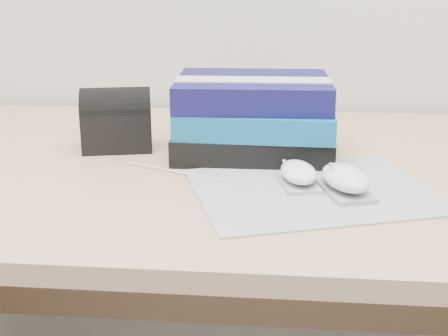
# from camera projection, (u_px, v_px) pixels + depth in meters

# --- Properties ---
(desk) EXTENTS (1.60, 0.80, 0.73)m
(desk) POSITION_uv_depth(u_px,v_px,m) (273.00, 269.00, 1.20)
(desk) COLOR tan
(desk) RESTS_ON ground
(mousepad) EXTENTS (0.42, 0.37, 0.00)m
(mousepad) POSITION_uv_depth(u_px,v_px,m) (314.00, 190.00, 0.93)
(mousepad) COLOR gray
(mousepad) RESTS_ON desk
(mouse_rear) EXTENTS (0.07, 0.10, 0.04)m
(mouse_rear) POSITION_uv_depth(u_px,v_px,m) (298.00, 174.00, 0.95)
(mouse_rear) COLOR #ADADB0
(mouse_rear) RESTS_ON mousepad
(mouse_front) EXTENTS (0.09, 0.12, 0.05)m
(mouse_front) POSITION_uv_depth(u_px,v_px,m) (345.00, 180.00, 0.92)
(mouse_front) COLOR #99999C
(mouse_front) RESTS_ON mousepad
(usb_cable) EXTENTS (0.18, 0.09, 0.00)m
(usb_cable) POSITION_uv_depth(u_px,v_px,m) (179.00, 172.00, 1.01)
(usb_cable) COLOR white
(usb_cable) RESTS_ON mousepad
(book_stack) EXTENTS (0.28, 0.23, 0.14)m
(book_stack) POSITION_uv_depth(u_px,v_px,m) (254.00, 116.00, 1.11)
(book_stack) COLOR black
(book_stack) RESTS_ON desk
(pouch) EXTENTS (0.14, 0.11, 0.11)m
(pouch) POSITION_uv_depth(u_px,v_px,m) (117.00, 120.00, 1.13)
(pouch) COLOR black
(pouch) RESTS_ON desk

